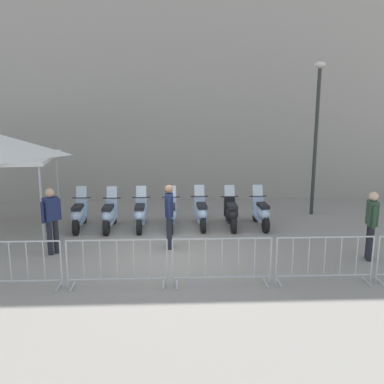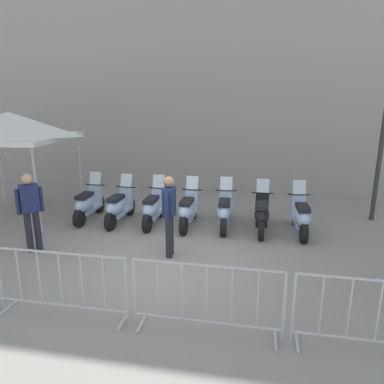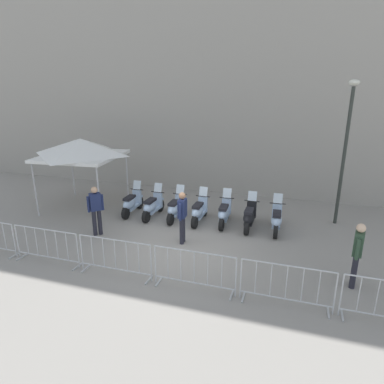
{
  "view_description": "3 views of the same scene",
  "coord_description": "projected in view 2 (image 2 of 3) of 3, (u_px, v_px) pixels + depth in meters",
  "views": [
    {
      "loc": [
        -0.87,
        -10.57,
        3.92
      ],
      "look_at": [
        0.82,
        1.92,
        1.19
      ],
      "focal_mm": 40.14,
      "sensor_mm": 36.0,
      "label": 1
    },
    {
      "loc": [
        1.14,
        -6.48,
        3.23
      ],
      "look_at": [
        0.35,
        1.64,
        1.08
      ],
      "focal_mm": 32.94,
      "sensor_mm": 36.0,
      "label": 2
    },
    {
      "loc": [
        2.44,
        -9.32,
        4.91
      ],
      "look_at": [
        -0.08,
        2.16,
        1.18
      ],
      "focal_mm": 31.33,
      "sensor_mm": 36.0,
      "label": 3
    }
  ],
  "objects": [
    {
      "name": "motorcycle_3",
      "position": [
        188.0,
        210.0,
        9.1
      ],
      "size": [
        0.57,
        1.73,
        1.24
      ],
      "color": "black",
      "rests_on": "ground"
    },
    {
      "name": "barrier_segment_2",
      "position": [
        61.0,
        285.0,
        5.3
      ],
      "size": [
        2.12,
        0.62,
        1.07
      ],
      "color": "#B2B5B7",
      "rests_on": "ground"
    },
    {
      "name": "motorcycle_5",
      "position": [
        262.0,
        215.0,
        8.76
      ],
      "size": [
        0.57,
        1.73,
        1.24
      ],
      "color": "black",
      "rests_on": "ground"
    },
    {
      "name": "barrier_segment_3",
      "position": [
        207.0,
        300.0,
        4.9
      ],
      "size": [
        2.12,
        0.62,
        1.07
      ],
      "color": "#B2B5B7",
      "rests_on": "ground"
    },
    {
      "name": "ground_plane",
      "position": [
        167.0,
        263.0,
        7.17
      ],
      "size": [
        120.0,
        120.0,
        0.0
      ],
      "primitive_type": "plane",
      "color": "gray"
    },
    {
      "name": "canopy_tent",
      "position": [
        10.0,
        126.0,
        9.66
      ],
      "size": [
        2.97,
        2.97,
        2.91
      ],
      "color": "silver",
      "rests_on": "ground"
    },
    {
      "name": "motorcycle_6",
      "position": [
        301.0,
        217.0,
        8.6
      ],
      "size": [
        0.56,
        1.72,
        1.24
      ],
      "color": "black",
      "rests_on": "ground"
    },
    {
      "name": "motorcycle_0",
      "position": [
        88.0,
        204.0,
        9.64
      ],
      "size": [
        0.56,
        1.73,
        1.24
      ],
      "color": "black",
      "rests_on": "ground"
    },
    {
      "name": "officer_mid_plaza",
      "position": [
        169.0,
        212.0,
        7.27
      ],
      "size": [
        0.24,
        0.55,
        1.73
      ],
      "color": "#23232D",
      "rests_on": "ground"
    },
    {
      "name": "motorcycle_2",
      "position": [
        153.0,
        208.0,
        9.27
      ],
      "size": [
        0.56,
        1.73,
        1.24
      ],
      "color": "black",
      "rests_on": "ground"
    },
    {
      "name": "motorcycle_4",
      "position": [
        225.0,
        211.0,
        9.01
      ],
      "size": [
        0.56,
        1.72,
        1.24
      ],
      "color": "black",
      "rests_on": "ground"
    },
    {
      "name": "officer_by_barriers",
      "position": [
        30.0,
        208.0,
        7.52
      ],
      "size": [
        0.44,
        0.4,
        1.73
      ],
      "color": "#23232D",
      "rests_on": "ground"
    },
    {
      "name": "barrier_segment_4",
      "position": [
        378.0,
        318.0,
        4.5
      ],
      "size": [
        2.12,
        0.62,
        1.07
      ],
      "color": "#B2B5B7",
      "rests_on": "ground"
    },
    {
      "name": "motorcycle_1",
      "position": [
        119.0,
        207.0,
        9.39
      ],
      "size": [
        0.6,
        1.72,
        1.24
      ],
      "color": "black",
      "rests_on": "ground"
    }
  ]
}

